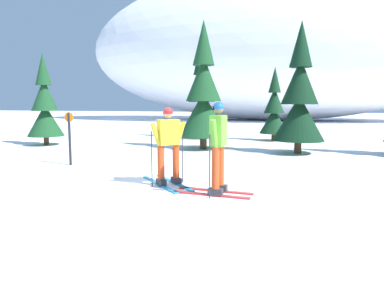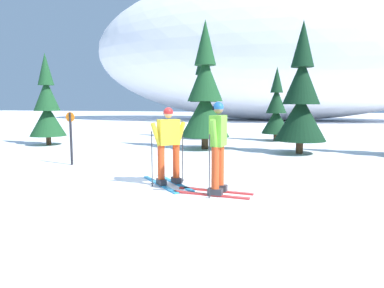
{
  "view_description": "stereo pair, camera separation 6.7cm",
  "coord_description": "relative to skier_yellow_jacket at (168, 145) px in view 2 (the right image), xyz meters",
  "views": [
    {
      "loc": [
        3.32,
        -7.3,
        1.79
      ],
      "look_at": [
        1.49,
        -0.38,
        0.95
      ],
      "focal_mm": 32.94,
      "sensor_mm": 36.0,
      "label": 1
    },
    {
      "loc": [
        3.38,
        -7.29,
        1.79
      ],
      "look_at": [
        1.49,
        -0.38,
        0.95
      ],
      "focal_mm": 32.94,
      "sensor_mm": 36.0,
      "label": 2
    }
  ],
  "objects": [
    {
      "name": "pine_tree_right",
      "position": [
        2.89,
        5.76,
        1.04
      ],
      "size": [
        1.78,
        1.78,
        4.6
      ],
      "color": "#47301E",
      "rests_on": "ground"
    },
    {
      "name": "ground_plane",
      "position": [
        -0.89,
        0.13,
        -0.89
      ],
      "size": [
        120.0,
        120.0,
        0.0
      ],
      "primitive_type": "plane",
      "color": "white"
    },
    {
      "name": "pine_tree_center_right",
      "position": [
        1.92,
        9.86,
        0.56
      ],
      "size": [
        1.33,
        1.33,
        3.45
      ],
      "color": "#47301E",
      "rests_on": "ground"
    },
    {
      "name": "skier_yellow_jacket",
      "position": [
        0.0,
        0.0,
        0.0
      ],
      "size": [
        1.55,
        1.62,
        1.69
      ],
      "color": "#2893CC",
      "rests_on": "ground"
    },
    {
      "name": "pine_tree_far_left",
      "position": [
        -7.35,
        5.61,
        0.72
      ],
      "size": [
        1.49,
        1.49,
        3.85
      ],
      "color": "#47301E",
      "rests_on": "ground"
    },
    {
      "name": "skier_lime_jacket",
      "position": [
        1.18,
        -0.48,
        0.07
      ],
      "size": [
        1.59,
        0.81,
        1.81
      ],
      "color": "red",
      "rests_on": "ground"
    },
    {
      "name": "trail_marker_post",
      "position": [
        -3.54,
        1.64,
        -0.03
      ],
      "size": [
        0.28,
        0.07,
        1.52
      ],
      "color": "black",
      "rests_on": "ground"
    },
    {
      "name": "snow_ridge_background",
      "position": [
        1.11,
        29.92,
        6.53
      ],
      "size": [
        38.93,
        15.8,
        14.84
      ],
      "primitive_type": "ellipsoid",
      "color": "white",
      "rests_on": "ground"
    },
    {
      "name": "pine_tree_center_left",
      "position": [
        -0.62,
        6.07,
        1.16
      ],
      "size": [
        1.89,
        1.89,
        4.89
      ],
      "color": "#47301E",
      "rests_on": "ground"
    },
    {
      "name": "pine_tree_left",
      "position": [
        -1.66,
        10.15,
        1.14
      ],
      "size": [
        1.87,
        1.87,
        4.85
      ],
      "color": "#47301E",
      "rests_on": "ground"
    }
  ]
}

